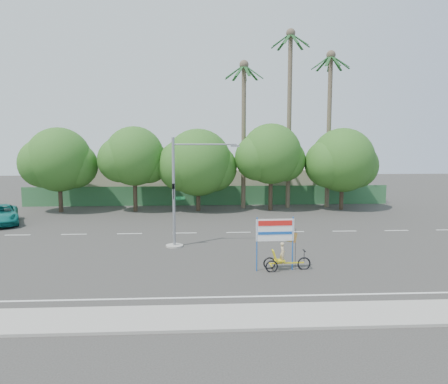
{
  "coord_description": "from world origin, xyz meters",
  "views": [
    {
      "loc": [
        -0.83,
        -23.6,
        6.92
      ],
      "look_at": [
        0.71,
        4.16,
        3.5
      ],
      "focal_mm": 35.0,
      "sensor_mm": 36.0,
      "label": 1
    }
  ],
  "objects": [
    {
      "name": "building_right",
      "position": [
        8.0,
        26.0,
        1.8
      ],
      "size": [
        14.0,
        8.0,
        3.6
      ],
      "primitive_type": "cube",
      "color": "#B3AC8E",
      "rests_on": "ground"
    },
    {
      "name": "palm_mid",
      "position": [
        12.0,
        19.5,
        9.4
      ],
      "size": [
        3.73,
        3.79,
        15.45
      ],
      "color": "#70604C",
      "rests_on": "ground"
    },
    {
      "name": "tree_center",
      "position": [
        -1.05,
        18.0,
        4.47
      ],
      "size": [
        7.62,
        6.4,
        7.85
      ],
      "color": "#473828",
      "rests_on": "ground"
    },
    {
      "name": "palm_short",
      "position": [
        3.5,
        19.5,
        8.86
      ],
      "size": [
        3.73,
        3.79,
        14.45
      ],
      "color": "#70604C",
      "rests_on": "ground"
    },
    {
      "name": "tree_far_right",
      "position": [
        12.95,
        18.0,
        4.64
      ],
      "size": [
        7.38,
        6.2,
        7.94
      ],
      "color": "#473828",
      "rests_on": "ground"
    },
    {
      "name": "trike_billboard",
      "position": [
        3.35,
        -1.42,
        1.17
      ],
      "size": [
        2.95,
        0.7,
        2.9
      ],
      "rotation": [
        0.0,
        0.0,
        0.04
      ],
      "color": "black",
      "rests_on": "ground"
    },
    {
      "name": "pickup_truck",
      "position": [
        -16.99,
        12.19,
        0.78
      ],
      "size": [
        4.58,
        6.18,
        1.56
      ],
      "primitive_type": "imported",
      "rotation": [
        0.0,
        0.0,
        0.4
      ],
      "color": "#10726A",
      "rests_on": "ground"
    },
    {
      "name": "tree_far_left",
      "position": [
        -14.05,
        18.0,
        4.76
      ],
      "size": [
        7.14,
        6.0,
        7.96
      ],
      "color": "#473828",
      "rests_on": "ground"
    },
    {
      "name": "palm_tall",
      "position": [
        8.0,
        19.5,
        10.46
      ],
      "size": [
        3.73,
        3.79,
        17.45
      ],
      "color": "#70604C",
      "rests_on": "ground"
    },
    {
      "name": "ground",
      "position": [
        0.0,
        0.0,
        0.0
      ],
      "size": [
        120.0,
        120.0,
        0.0
      ],
      "primitive_type": "plane",
      "color": "#33302D",
      "rests_on": "ground"
    },
    {
      "name": "tree_left",
      "position": [
        -7.05,
        18.0,
        5.06
      ],
      "size": [
        6.66,
        5.6,
        8.07
      ],
      "color": "#473828",
      "rests_on": "ground"
    },
    {
      "name": "building_left",
      "position": [
        -10.0,
        26.0,
        2.0
      ],
      "size": [
        12.0,
        8.0,
        4.0
      ],
      "primitive_type": "cube",
      "color": "#B3AC8E",
      "rests_on": "ground"
    },
    {
      "name": "traffic_signal",
      "position": [
        -2.2,
        3.98,
        2.92
      ],
      "size": [
        4.72,
        1.1,
        7.0
      ],
      "color": "gray",
      "rests_on": "ground"
    },
    {
      "name": "tree_right",
      "position": [
        5.95,
        18.0,
        5.24
      ],
      "size": [
        6.9,
        5.8,
        8.36
      ],
      "color": "#473828",
      "rests_on": "ground"
    },
    {
      "name": "fence",
      "position": [
        0.0,
        21.5,
        1.0
      ],
      "size": [
        38.0,
        0.08,
        2.0
      ],
      "primitive_type": "cube",
      "color": "#336B3D",
      "rests_on": "ground"
    },
    {
      "name": "sidewalk_near",
      "position": [
        0.0,
        -7.5,
        0.06
      ],
      "size": [
        50.0,
        2.4,
        0.12
      ],
      "primitive_type": "cube",
      "color": "gray",
      "rests_on": "ground"
    }
  ]
}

